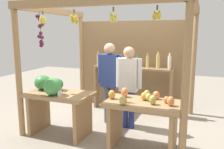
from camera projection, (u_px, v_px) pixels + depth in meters
ground_plane at (116, 123)px, 4.63m from camera, size 12.00×12.00×0.00m
market_stall at (124, 53)px, 4.81m from camera, size 2.79×2.29×2.24m
fruit_counter_left at (56, 97)px, 4.05m from camera, size 1.13×0.65×1.03m
fruit_counter_right at (143, 114)px, 3.53m from camera, size 1.12×0.65×0.90m
bottle_shelf_unit at (133, 76)px, 5.21m from camera, size 1.78×0.22×1.36m
vendor_man at (110, 76)px, 4.50m from camera, size 0.48×0.21×1.56m
vendor_woman at (129, 81)px, 4.26m from camera, size 0.48×0.20×1.51m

